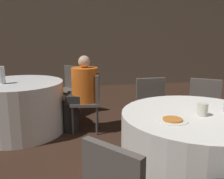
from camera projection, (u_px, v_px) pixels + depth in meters
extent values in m
cube|color=#7A6B5B|center=(112.00, 35.00, 6.78)|extent=(16.00, 0.06, 2.80)
cylinder|color=white|center=(194.00, 153.00, 2.22)|extent=(1.30, 1.30, 0.74)
cylinder|color=white|center=(19.00, 107.00, 3.63)|extent=(1.29, 1.29, 0.74)
cube|color=#59514C|center=(155.00, 114.00, 3.13)|extent=(0.41, 0.41, 0.04)
cube|color=#59514C|center=(150.00, 93.00, 3.25)|extent=(0.38, 0.06, 0.40)
cylinder|color=#4C4C51|center=(172.00, 135.00, 3.05)|extent=(0.03, 0.03, 0.41)
cylinder|color=#4C4C51|center=(146.00, 137.00, 2.98)|extent=(0.03, 0.03, 0.41)
cylinder|color=#4C4C51|center=(162.00, 125.00, 3.37)|extent=(0.03, 0.03, 0.41)
cylinder|color=#4C4C51|center=(137.00, 127.00, 3.31)|extent=(0.03, 0.03, 0.41)
cube|color=#59514C|center=(203.00, 115.00, 3.07)|extent=(0.56, 0.56, 0.04)
cube|color=#59514C|center=(205.00, 95.00, 3.18)|extent=(0.34, 0.25, 0.40)
cylinder|color=#4C4C51|center=(216.00, 140.00, 2.90)|extent=(0.03, 0.03, 0.41)
cylinder|color=#4C4C51|center=(185.00, 135.00, 3.03)|extent=(0.03, 0.03, 0.41)
cylinder|color=#4C4C51|center=(216.00, 130.00, 3.20)|extent=(0.03, 0.03, 0.41)
cylinder|color=#4C4C51|center=(189.00, 126.00, 3.34)|extent=(0.03, 0.03, 0.41)
cube|color=#59514C|center=(85.00, 102.00, 3.64)|extent=(0.46, 0.46, 0.04)
cube|color=#59514C|center=(97.00, 88.00, 3.59)|extent=(0.11, 0.38, 0.40)
cylinder|color=#4C4C51|center=(73.00, 121.00, 3.52)|extent=(0.03, 0.03, 0.41)
cylinder|color=#4C4C51|center=(75.00, 114.00, 3.85)|extent=(0.03, 0.03, 0.41)
cylinder|color=#4C4C51|center=(97.00, 121.00, 3.53)|extent=(0.03, 0.03, 0.41)
cylinder|color=#4C4C51|center=(97.00, 114.00, 3.86)|extent=(0.03, 0.03, 0.41)
cube|color=#59514C|center=(66.00, 91.00, 4.38)|extent=(0.57, 0.57, 0.04)
cube|color=#59514C|center=(73.00, 77.00, 4.48)|extent=(0.30, 0.31, 0.40)
cylinder|color=#4C4C51|center=(67.00, 107.00, 4.20)|extent=(0.03, 0.03, 0.41)
cylinder|color=#4C4C51|center=(53.00, 104.00, 4.39)|extent=(0.03, 0.03, 0.41)
cylinder|color=#4C4C51|center=(80.00, 103.00, 4.47)|extent=(0.03, 0.03, 0.41)
cylinder|color=#4C4C51|center=(67.00, 100.00, 4.66)|extent=(0.03, 0.03, 0.41)
cylinder|color=#282828|center=(71.00, 116.00, 3.68)|extent=(0.24, 0.24, 0.45)
cube|color=#282828|center=(78.00, 98.00, 3.62)|extent=(0.37, 0.40, 0.12)
cylinder|color=orange|center=(85.00, 85.00, 3.58)|extent=(0.38, 0.38, 0.49)
sphere|color=#DBB293|center=(84.00, 62.00, 3.51)|extent=(0.17, 0.17, 0.17)
cylinder|color=white|center=(173.00, 120.00, 1.96)|extent=(0.24, 0.24, 0.01)
cylinder|color=orange|center=(173.00, 119.00, 1.96)|extent=(0.16, 0.16, 0.01)
cylinder|color=silver|center=(202.00, 109.00, 2.07)|extent=(0.09, 0.09, 0.11)
cylinder|color=silver|center=(2.00, 75.00, 3.40)|extent=(0.09, 0.09, 0.24)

